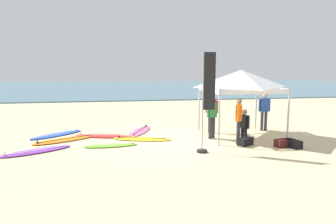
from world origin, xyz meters
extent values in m
plane|color=beige|center=(0.00, 0.00, 0.00)|extent=(80.00, 80.00, 0.00)
cube|color=teal|center=(0.00, 32.34, 0.05)|extent=(80.00, 36.00, 0.10)
cylinder|color=#B7B7BC|center=(1.74, -1.13, 1.02)|extent=(0.07, 0.07, 2.05)
cylinder|color=#B7B7BC|center=(4.48, -1.13, 1.02)|extent=(0.07, 0.07, 2.05)
cylinder|color=#B7B7BC|center=(1.74, 1.62, 1.02)|extent=(0.07, 0.07, 2.05)
cylinder|color=#B7B7BC|center=(4.48, 1.62, 1.02)|extent=(0.07, 0.07, 2.05)
cube|color=white|center=(3.11, -1.13, 1.96)|extent=(2.75, 0.03, 0.18)
cube|color=white|center=(3.11, 1.62, 1.96)|extent=(2.75, 0.03, 0.18)
cube|color=white|center=(1.74, 0.24, 1.96)|extent=(0.03, 2.75, 0.18)
cube|color=white|center=(4.48, 0.24, 1.96)|extent=(0.03, 2.75, 0.18)
pyramid|color=white|center=(3.11, 0.24, 2.40)|extent=(2.87, 2.87, 0.70)
ellipsoid|color=purple|center=(-4.68, -0.98, 0.04)|extent=(2.38, 1.73, 0.07)
cube|color=white|center=(-4.68, -0.98, 0.07)|extent=(1.77, 1.04, 0.01)
cone|color=white|center=(-5.52, -1.46, 0.13)|extent=(0.09, 0.09, 0.12)
ellipsoid|color=red|center=(-2.47, 1.02, 0.04)|extent=(2.59, 1.36, 0.07)
cube|color=white|center=(-2.47, 1.02, 0.07)|extent=(2.05, 0.65, 0.01)
cone|color=white|center=(-3.45, 1.32, 0.13)|extent=(0.09, 0.09, 0.12)
ellipsoid|color=orange|center=(-3.98, 0.60, 0.04)|extent=(2.56, 1.91, 0.07)
cube|color=black|center=(-3.98, 0.60, 0.07)|extent=(1.90, 1.16, 0.01)
cone|color=black|center=(-4.88, 0.06, 0.13)|extent=(0.09, 0.09, 0.12)
ellipsoid|color=yellow|center=(-0.97, 0.22, 0.04)|extent=(2.42, 1.24, 0.07)
cube|color=black|center=(-0.97, 0.22, 0.07)|extent=(1.92, 0.58, 0.01)
cone|color=black|center=(-1.89, 0.48, 0.13)|extent=(0.09, 0.09, 0.12)
ellipsoid|color=#7AD12D|center=(-2.19, -0.61, 0.04)|extent=(1.98, 0.66, 0.07)
cube|color=white|center=(-2.19, -0.61, 0.07)|extent=(1.65, 0.16, 0.01)
cone|color=white|center=(-1.39, -0.56, 0.13)|extent=(0.09, 0.09, 0.12)
ellipsoid|color=pink|center=(-0.94, 1.78, 0.04)|extent=(1.49, 2.48, 0.07)
cube|color=black|center=(-0.94, 1.78, 0.07)|extent=(0.79, 1.92, 0.01)
cone|color=black|center=(-0.58, 2.70, 0.13)|extent=(0.09, 0.09, 0.12)
ellipsoid|color=blue|center=(-4.48, 1.63, 0.04)|extent=(2.22, 2.09, 0.07)
cube|color=white|center=(-4.48, 1.63, 0.07)|extent=(1.55, 1.40, 0.01)
cone|color=white|center=(-3.75, 2.29, 0.13)|extent=(0.09, 0.09, 0.12)
cylinder|color=#2D2D33|center=(1.74, -0.07, 0.44)|extent=(0.13, 0.13, 0.88)
cylinder|color=#2D2D33|center=(1.90, 0.01, 0.44)|extent=(0.13, 0.13, 0.88)
cube|color=#2D8C47|center=(1.82, -0.03, 1.18)|extent=(0.42, 0.37, 0.60)
sphere|color=#9E7051|center=(1.82, -0.03, 1.60)|extent=(0.21, 0.21, 0.21)
cylinder|color=#2D8C47|center=(1.62, -0.14, 1.16)|extent=(0.09, 0.09, 0.54)
cylinder|color=#2D8C47|center=(2.02, 0.08, 1.16)|extent=(0.09, 0.09, 0.54)
cylinder|color=#383842|center=(4.72, 1.09, 0.44)|extent=(0.13, 0.13, 0.88)
cylinder|color=#383842|center=(4.54, 1.09, 0.44)|extent=(0.13, 0.13, 0.88)
cube|color=#2851B2|center=(4.63, 1.09, 1.18)|extent=(0.37, 0.23, 0.60)
sphere|color=tan|center=(4.63, 1.09, 1.60)|extent=(0.21, 0.21, 0.21)
cylinder|color=#2851B2|center=(4.86, 1.08, 1.16)|extent=(0.09, 0.09, 0.54)
cylinder|color=#2851B2|center=(4.40, 1.09, 1.16)|extent=(0.09, 0.09, 0.54)
cylinder|color=#2D2D33|center=(2.51, -1.07, 0.44)|extent=(0.13, 0.13, 0.88)
cylinder|color=#2D2D33|center=(2.59, -0.91, 0.44)|extent=(0.13, 0.13, 0.88)
cube|color=orange|center=(2.55, -0.99, 1.18)|extent=(0.36, 0.42, 0.60)
sphere|color=#9E7051|center=(2.55, -0.99, 1.60)|extent=(0.21, 0.21, 0.21)
cylinder|color=orange|center=(2.45, -1.20, 1.16)|extent=(0.09, 0.09, 0.54)
cylinder|color=orange|center=(2.65, -0.79, 1.16)|extent=(0.09, 0.09, 0.54)
cylinder|color=black|center=(2.06, 1.05, 0.44)|extent=(0.13, 0.13, 0.88)
cylinder|color=black|center=(2.22, 0.96, 0.44)|extent=(0.13, 0.13, 0.88)
cube|color=red|center=(2.14, 1.01, 1.18)|extent=(0.42, 0.37, 0.60)
sphere|color=#9E7051|center=(2.14, 1.01, 1.60)|extent=(0.21, 0.21, 0.21)
cylinder|color=red|center=(1.94, 1.12, 1.16)|extent=(0.09, 0.09, 0.54)
cylinder|color=red|center=(2.34, 0.89, 1.16)|extent=(0.09, 0.09, 0.54)
cylinder|color=black|center=(3.11, -0.40, 0.23)|extent=(0.13, 0.13, 0.45)
cylinder|color=black|center=(3.04, -0.23, 0.23)|extent=(0.13, 0.13, 0.45)
cube|color=black|center=(3.08, -0.31, 0.71)|extent=(0.34, 0.42, 0.52)
sphere|color=#9E7051|center=(3.08, -0.31, 1.09)|extent=(0.21, 0.21, 0.21)
cylinder|color=black|center=(3.16, -0.53, 0.69)|extent=(0.09, 0.09, 0.47)
cylinder|color=black|center=(2.99, -0.10, 0.69)|extent=(0.09, 0.09, 0.47)
cylinder|color=#99999E|center=(0.88, -1.94, 1.70)|extent=(0.04, 0.04, 3.40)
cube|color=black|center=(1.10, -1.94, 2.40)|extent=(0.40, 0.02, 1.90)
cylinder|color=black|center=(0.88, -1.94, 0.04)|extent=(0.36, 0.36, 0.08)
cube|color=black|center=(2.72, -1.29, 0.14)|extent=(0.68, 0.58, 0.28)
cube|color=#4C1919|center=(3.98, -1.73, 0.14)|extent=(0.66, 0.45, 0.28)
cube|color=black|center=(4.28, -1.89, 0.14)|extent=(0.43, 0.65, 0.28)
camera|label=1|loc=(-1.95, -11.77, 2.85)|focal=32.98mm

